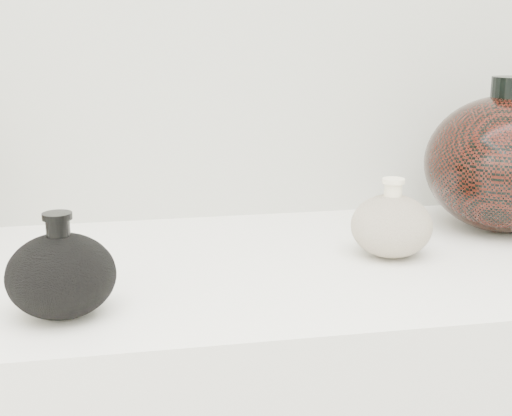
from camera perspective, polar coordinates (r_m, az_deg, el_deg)
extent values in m
cube|color=white|center=(0.97, -0.80, -5.23)|extent=(1.20, 0.50, 0.03)
ellipsoid|color=black|center=(0.80, -15.31, -5.24)|extent=(0.12, 0.12, 0.09)
cylinder|color=black|center=(0.79, -15.56, -1.59)|extent=(0.03, 0.03, 0.03)
cylinder|color=black|center=(0.78, -15.63, -0.62)|extent=(0.03, 0.03, 0.01)
ellipsoid|color=beige|center=(0.99, 10.78, -1.41)|extent=(0.13, 0.13, 0.09)
cylinder|color=beige|center=(0.98, 10.91, 1.40)|extent=(0.03, 0.03, 0.03)
cylinder|color=beige|center=(0.98, 10.95, 2.15)|extent=(0.04, 0.04, 0.01)
ellipsoid|color=black|center=(1.16, 19.36, 3.35)|extent=(0.29, 0.29, 0.21)
cylinder|color=black|center=(1.15, 19.82, 8.88)|extent=(0.07, 0.07, 0.04)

